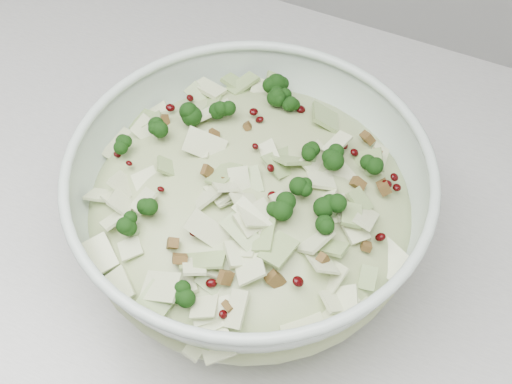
% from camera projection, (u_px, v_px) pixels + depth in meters
% --- Properties ---
extents(mixing_bowl, '(0.38, 0.38, 0.13)m').
position_uv_depth(mixing_bowl, '(250.00, 209.00, 0.63)').
color(mixing_bowl, silver).
rests_on(mixing_bowl, counter).
extents(salad, '(0.40, 0.40, 0.13)m').
position_uv_depth(salad, '(250.00, 195.00, 0.61)').
color(salad, '#A1AF78').
rests_on(salad, mixing_bowl).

